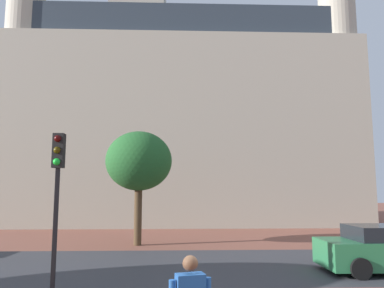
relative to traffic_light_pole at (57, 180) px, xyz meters
The scene contains 5 objects.
ground_plane 7.85m from the traffic_light_pole, 58.48° to the left, with size 120.00×120.00×0.00m, color brown.
street_asphalt_strip 6.13m from the traffic_light_pole, 45.09° to the left, with size 120.00×6.34×0.00m, color #38383D.
landmark_building 22.50m from the traffic_light_pole, 81.95° to the left, with size 27.64×11.50×30.57m.
traffic_light_pole is the anchor object (origin of this frame).
tree_curb_far 8.70m from the traffic_light_pole, 82.36° to the left, with size 3.26×3.26×5.55m.
Camera 1 is at (-0.67, -5.72, 2.64)m, focal length 33.98 mm.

